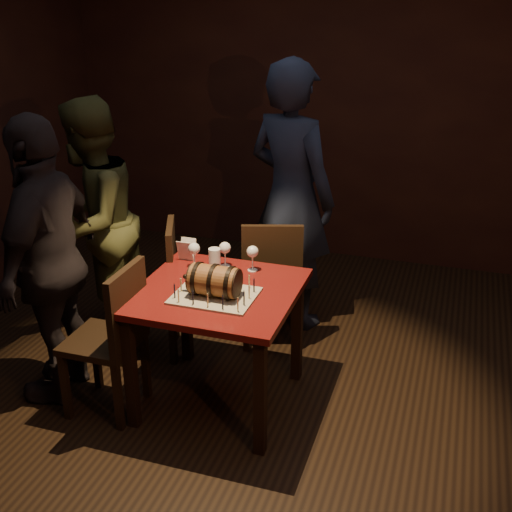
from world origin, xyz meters
name	(u,v)px	position (x,y,z in m)	size (l,w,h in m)	color
room_shell	(247,180)	(0.00, 0.00, 1.40)	(5.04, 5.04, 2.80)	black
pub_table	(218,307)	(-0.17, -0.03, 0.64)	(0.90, 0.90, 0.75)	#4D0D0C
cake_board	(215,296)	(-0.15, -0.12, 0.76)	(0.45, 0.35, 0.01)	#9E9580
barrel_cake	(214,281)	(-0.15, -0.12, 0.85)	(0.33, 0.19, 0.19)	brown
birthday_candles	(215,288)	(-0.15, -0.12, 0.80)	(0.40, 0.30, 0.09)	#FBE196
wine_glass_left	(194,250)	(-0.42, 0.21, 0.87)	(0.07, 0.07, 0.16)	silver
wine_glass_mid	(225,249)	(-0.24, 0.28, 0.87)	(0.07, 0.07, 0.16)	silver
wine_glass_right	(253,253)	(-0.07, 0.28, 0.87)	(0.07, 0.07, 0.16)	silver
pint_of_ale	(215,261)	(-0.28, 0.19, 0.82)	(0.07, 0.07, 0.15)	silver
menu_card	(187,250)	(-0.51, 0.31, 0.81)	(0.10, 0.05, 0.13)	white
chair_back	(272,277)	(-0.07, 0.70, 0.52)	(0.50, 0.50, 0.93)	black
chair_left_rear	(158,283)	(-0.76, 0.38, 0.52)	(0.52, 0.52, 0.93)	black
chair_left_front	(114,332)	(-0.70, -0.30, 0.52)	(0.40, 0.40, 0.93)	black
person_back	(291,197)	(-0.06, 1.13, 0.96)	(0.70, 0.46, 1.92)	#181E30
person_left_rear	(92,223)	(-1.30, 0.50, 0.85)	(0.82, 0.64, 1.69)	#3D3F1F
person_left_front	(50,262)	(-1.14, -0.21, 0.87)	(1.01, 0.42, 1.73)	black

